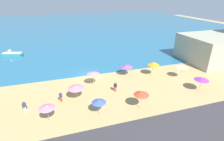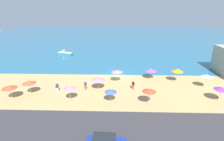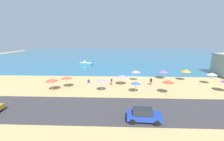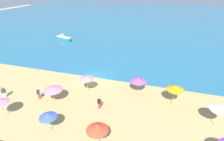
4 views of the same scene
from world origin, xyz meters
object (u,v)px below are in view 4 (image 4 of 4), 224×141
at_px(beach_umbrella_2, 97,128).
at_px(beach_umbrella_7, 138,80).
at_px(bather_0, 4,92).
at_px(bather_1, 38,93).
at_px(beach_umbrella_1, 87,78).
at_px(beach_umbrella_8, 175,88).
at_px(beach_umbrella_5, 220,108).
at_px(beach_umbrella_6, 53,89).
at_px(beach_umbrella_0, 0,101).
at_px(beach_umbrella_4, 48,116).
at_px(skiff_nearshore, 64,38).
at_px(bather_2, 99,103).

relative_size(beach_umbrella_2, beach_umbrella_7, 1.17).
bearing_deg(bather_0, bather_1, 12.61).
bearing_deg(beach_umbrella_1, beach_umbrella_2, -60.74).
distance_m(beach_umbrella_2, beach_umbrella_8, 10.75).
distance_m(beach_umbrella_5, bather_0, 25.25).
relative_size(beach_umbrella_2, beach_umbrella_5, 1.03).
bearing_deg(bather_1, beach_umbrella_2, -25.88).
relative_size(beach_umbrella_1, beach_umbrella_7, 1.10).
xyz_separation_m(beach_umbrella_8, bather_0, (-20.92, -4.72, -1.51)).
height_order(beach_umbrella_1, beach_umbrella_6, beach_umbrella_1).
bearing_deg(beach_umbrella_0, beach_umbrella_4, -2.10).
distance_m(beach_umbrella_0, beach_umbrella_4, 6.00).
distance_m(beach_umbrella_1, bather_0, 10.78).
distance_m(beach_umbrella_0, skiff_nearshore, 29.14).
distance_m(beach_umbrella_2, bather_0, 14.87).
xyz_separation_m(beach_umbrella_6, bather_2, (5.89, 0.25, -1.02)).
height_order(beach_umbrella_4, bather_0, beach_umbrella_4).
height_order(bather_0, skiff_nearshore, bather_0).
xyz_separation_m(beach_umbrella_2, skiff_nearshore, (-20.17, 28.56, -1.85)).
relative_size(beach_umbrella_7, beach_umbrella_8, 0.83).
height_order(beach_umbrella_0, beach_umbrella_7, beach_umbrella_0).
bearing_deg(beach_umbrella_8, skiff_nearshore, 143.14).
bearing_deg(beach_umbrella_4, beach_umbrella_5, 18.53).
bearing_deg(bather_1, beach_umbrella_8, 12.76).
xyz_separation_m(beach_umbrella_2, beach_umbrella_8, (6.60, 8.49, 0.06)).
bearing_deg(beach_umbrella_7, beach_umbrella_0, -145.69).
height_order(beach_umbrella_4, beach_umbrella_8, beach_umbrella_8).
xyz_separation_m(beach_umbrella_5, skiff_nearshore, (-30.96, 22.53, -1.80)).
distance_m(beach_umbrella_5, bather_1, 20.71).
bearing_deg(beach_umbrella_8, bather_0, -167.27).
bearing_deg(bather_2, beach_umbrella_2, -71.25).
distance_m(beach_umbrella_2, beach_umbrella_6, 9.08).
relative_size(beach_umbrella_0, bather_0, 1.52).
bearing_deg(beach_umbrella_7, beach_umbrella_5, -24.32).
height_order(beach_umbrella_2, bather_0, beach_umbrella_2).
bearing_deg(skiff_nearshore, beach_umbrella_8, -36.86).
relative_size(beach_umbrella_4, beach_umbrella_5, 0.82).
bearing_deg(beach_umbrella_0, skiff_nearshore, 107.57).
distance_m(beach_umbrella_6, bather_2, 5.98).
relative_size(beach_umbrella_8, bather_0, 1.72).
bearing_deg(beach_umbrella_2, beach_umbrella_5, 29.17).
bearing_deg(beach_umbrella_8, beach_umbrella_4, -146.66).
bearing_deg(beach_umbrella_0, beach_umbrella_2, -4.12).
bearing_deg(beach_umbrella_7, bather_0, -159.19).
xyz_separation_m(beach_umbrella_4, bather_2, (3.65, 4.54, -0.96)).
bearing_deg(beach_umbrella_0, bather_1, 68.50).
bearing_deg(beach_umbrella_4, beach_umbrella_8, 33.34).
distance_m(beach_umbrella_1, beach_umbrella_2, 9.24).
distance_m(beach_umbrella_0, bather_0, 4.34).
distance_m(beach_umbrella_6, beach_umbrella_8, 14.69).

